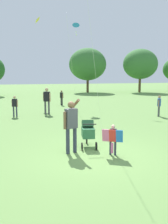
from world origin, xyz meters
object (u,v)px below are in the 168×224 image
Objects in this scene: child_with_butterfly_kite at (113,137)px; stroller at (88,131)px; person_red_shirt at (47,99)px; person_couple_left at (159,104)px; person_adult_flyer at (71,122)px; kite_orange_delta at (76,26)px; person_back_turned at (15,105)px; person_sitting_far at (62,96)px.

child_with_butterfly_kite is 1.26m from stroller.
person_red_shirt is 7.40m from person_couple_left.
kite_orange_delta is (2.95, 11.38, 5.35)m from person_adult_flyer.
person_red_shirt reaches higher than person_back_turned.
child_with_butterfly_kite is at bearing -25.35° from person_adult_flyer.
person_adult_flyer is 1.44× the size of person_sitting_far.
person_red_shirt is at bearing 88.73° from person_adult_flyer.
person_red_shirt reaches higher than stroller.
person_back_turned is (-8.93, 2.36, -0.01)m from person_couple_left.
child_with_butterfly_kite is at bearing -83.04° from person_red_shirt.
person_back_turned is (-4.86, -3.42, -5.65)m from kite_orange_delta.
person_red_shirt is (0.19, 8.41, -0.03)m from person_adult_flyer.
stroller is (0.76, 0.54, -0.48)m from person_adult_flyer.
stroller is at bearing -95.75° from person_sitting_far.
person_sitting_far is (2.00, 12.90, -0.31)m from person_adult_flyer.
person_red_shirt is 1.34× the size of person_back_turned.
person_sitting_far is at bearing 81.18° from person_adult_flyer.
person_back_turned is at bearing 109.74° from stroller.
person_sitting_far is at bearing 86.97° from child_with_butterfly_kite.
kite_orange_delta is 3.75× the size of person_red_shirt.
person_back_turned is at bearing -144.87° from kite_orange_delta.
person_adult_flyer reaches higher than person_red_shirt.
stroller is 8.06m from person_couple_left.
kite_orange_delta reaches higher than person_red_shirt.
person_adult_flyer is 1.05× the size of person_red_shirt.
person_adult_flyer is at bearing -144.59° from stroller.
child_with_butterfly_kite is 0.55× the size of person_adult_flyer.
child_with_butterfly_kite is 13.43m from kite_orange_delta.
child_with_butterfly_kite is at bearing -69.56° from person_back_turned.
child_with_butterfly_kite is 0.80× the size of person_sitting_far.
stroller is at bearing -101.44° from kite_orange_delta.
stroller is 0.17× the size of kite_orange_delta.
stroller is at bearing -85.86° from person_red_shirt.
child_with_butterfly_kite is at bearing -97.90° from kite_orange_delta.
person_couple_left is 1.01× the size of person_back_turned.
person_red_shirt is at bearing 96.96° from child_with_butterfly_kite.
person_couple_left is at bearing -55.48° from person_sitting_far.
child_with_butterfly_kite is at bearing -65.16° from stroller.
person_adult_flyer reaches higher than person_sitting_far.
kite_orange_delta is 5.01× the size of person_back_turned.
person_adult_flyer reaches higher than stroller.
person_red_shirt is (-0.57, 7.87, 0.45)m from stroller.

